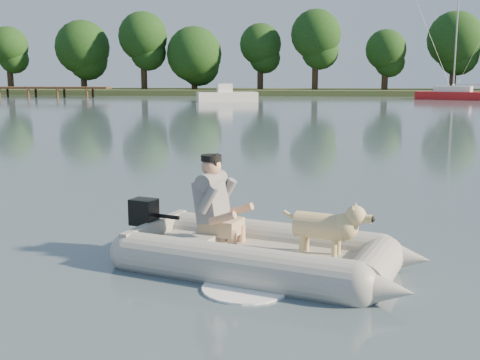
# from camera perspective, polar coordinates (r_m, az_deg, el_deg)

# --- Properties ---
(water) EXTENTS (160.00, 160.00, 0.00)m
(water) POSITION_cam_1_polar(r_m,az_deg,el_deg) (7.78, -4.33, -7.74)
(water) COLOR slate
(water) RESTS_ON ground
(shore_bank) EXTENTS (160.00, 12.00, 0.70)m
(shore_bank) POSITION_cam_1_polar(r_m,az_deg,el_deg) (69.35, 3.95, 8.31)
(shore_bank) COLOR #47512D
(shore_bank) RESTS_ON water
(dock) EXTENTS (18.00, 2.00, 1.04)m
(dock) POSITION_cam_1_polar(r_m,az_deg,el_deg) (65.28, -19.93, 7.86)
(dock) COLOR #4C331E
(dock) RESTS_ON water
(treeline) EXTENTS (84.66, 7.35, 9.27)m
(treeline) POSITION_cam_1_polar(r_m,az_deg,el_deg) (68.58, 8.91, 12.41)
(treeline) COLOR #332316
(treeline) RESTS_ON shore_bank
(dinghy) EXTENTS (6.13, 5.46, 1.46)m
(dinghy) POSITION_cam_1_polar(r_m,az_deg,el_deg) (7.34, 2.39, -3.71)
(dinghy) COLOR gray
(dinghy) RESTS_ON water
(man) EXTENTS (0.94, 0.88, 1.14)m
(man) POSITION_cam_1_polar(r_m,az_deg,el_deg) (7.65, -2.57, -1.67)
(man) COLOR slate
(man) RESTS_ON dinghy
(dog) EXTENTS (1.04, 0.66, 0.66)m
(dog) POSITION_cam_1_polar(r_m,az_deg,el_deg) (7.19, 7.62, -4.75)
(dog) COLOR tan
(dog) RESTS_ON dinghy
(outboard_motor) EXTENTS (0.51, 0.44, 0.83)m
(outboard_motor) POSITION_cam_1_polar(r_m,az_deg,el_deg) (8.22, -9.06, -4.48)
(outboard_motor) COLOR black
(outboard_motor) RESTS_ON dinghy
(motorboat) EXTENTS (5.59, 3.34, 2.22)m
(motorboat) POSITION_cam_1_polar(r_m,az_deg,el_deg) (51.50, -1.25, 8.56)
(motorboat) COLOR white
(motorboat) RESTS_ON water
(sailboat) EXTENTS (7.53, 5.01, 10.01)m
(sailboat) POSITION_cam_1_polar(r_m,az_deg,el_deg) (58.63, 19.89, 7.60)
(sailboat) COLOR #B61416
(sailboat) RESTS_ON water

